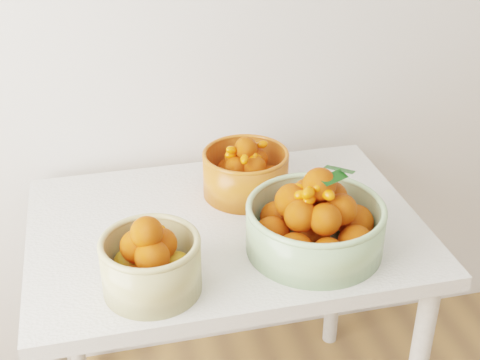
# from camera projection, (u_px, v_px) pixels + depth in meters

# --- Properties ---
(table) EXTENTS (1.00, 0.70, 0.75)m
(table) POSITION_uv_depth(u_px,v_px,m) (226.00, 254.00, 1.77)
(table) COLOR silver
(table) RESTS_ON ground
(bowl_cream) EXTENTS (0.30, 0.30, 0.19)m
(bowl_cream) POSITION_uv_depth(u_px,v_px,m) (151.00, 262.00, 1.45)
(bowl_cream) COLOR tan
(bowl_cream) RESTS_ON table
(bowl_green) EXTENTS (0.34, 0.34, 0.21)m
(bowl_green) POSITION_uv_depth(u_px,v_px,m) (315.00, 223.00, 1.59)
(bowl_green) COLOR #95B983
(bowl_green) RESTS_ON table
(bowl_orange) EXTENTS (0.24, 0.24, 0.17)m
(bowl_orange) POSITION_uv_depth(u_px,v_px,m) (245.00, 172.00, 1.82)
(bowl_orange) COLOR #C44F18
(bowl_orange) RESTS_ON table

